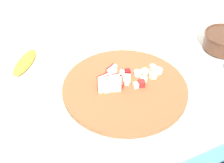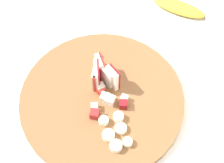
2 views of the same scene
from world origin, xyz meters
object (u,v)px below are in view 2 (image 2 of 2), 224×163
(banana_slice_rows, at_px, (115,132))
(apple_dice_pile, at_px, (107,98))
(banana_peel, at_px, (179,7))
(apple_wedge_fan, at_px, (102,73))
(cutting_board, at_px, (102,99))

(banana_slice_rows, bearing_deg, apple_dice_pile, -178.13)
(apple_dice_pile, xyz_separation_m, banana_peel, (-0.28, 0.26, -0.02))
(apple_wedge_fan, relative_size, banana_slice_rows, 0.83)
(apple_dice_pile, bearing_deg, banana_peel, 136.95)
(cutting_board, height_order, banana_peel, banana_peel)
(apple_wedge_fan, height_order, banana_peel, apple_wedge_fan)
(apple_wedge_fan, xyz_separation_m, banana_slice_rows, (0.15, 0.01, -0.02))
(banana_slice_rows, bearing_deg, apple_wedge_fan, -177.51)
(apple_dice_pile, relative_size, banana_slice_rows, 1.04)
(apple_wedge_fan, bearing_deg, cutting_board, -9.41)
(cutting_board, distance_m, apple_dice_pile, 0.02)
(cutting_board, bearing_deg, banana_slice_rows, 8.55)
(cutting_board, xyz_separation_m, apple_wedge_fan, (-0.05, 0.01, 0.04))
(apple_wedge_fan, xyz_separation_m, banana_peel, (-0.22, 0.26, -0.04))
(cutting_board, distance_m, banana_slice_rows, 0.10)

